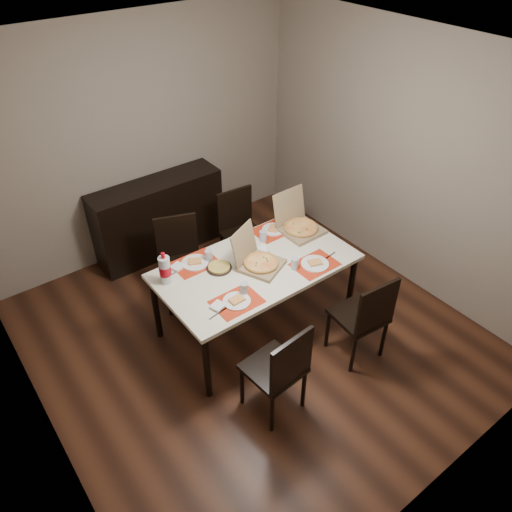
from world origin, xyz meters
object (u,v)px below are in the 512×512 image
Objects in this scene: dining_table at (256,270)px; chair_far_left at (180,257)px; chair_far_right at (240,228)px; soda_bottle at (165,270)px; chair_near_left at (280,369)px; dip_bowl at (263,250)px; pizza_box_center at (258,261)px; sideboard at (159,217)px; chair_near_right at (365,315)px.

chair_far_left reaches higher than dining_table.
chair_far_right is 1.39m from soda_bottle.
chair_near_left reaches higher than dip_bowl.
pizza_box_center is 0.83m from soda_bottle.
pizza_box_center is 1.62× the size of soda_bottle.
pizza_box_center is (0.01, -0.02, 0.12)m from dining_table.
chair_far_left is at bearing 86.50° from chair_near_left.
sideboard is 4.84× the size of soda_bottle.
chair_near_left reaches higher than dining_table.
dip_bowl is at bearing 34.31° from dining_table.
pizza_box_center is at bearing -140.00° from dip_bowl.
chair_far_left is 1.00× the size of chair_far_right.
chair_near_right is 1.85× the size of pizza_box_center.
chair_far_left reaches higher than sideboard.
chair_far_left is at bearing -104.41° from sideboard.
pizza_box_center reaches higher than soda_bottle.
pizza_box_center reaches higher than chair_near_left.
dining_table is at bearing -116.92° from chair_far_right.
dining_table is 1.94× the size of chair_near_right.
chair_near_left is (-0.33, -2.60, 0.06)m from sideboard.
dip_bowl is (0.18, 0.12, 0.08)m from dining_table.
chair_near_right is 3.00× the size of soda_bottle.
chair_far_left and chair_far_right have the same top height.
chair_far_right reaches higher than dining_table.
dip_bowl is 0.40× the size of soda_bottle.
chair_far_right is 3.00× the size of soda_bottle.
pizza_box_center reaches higher than sideboard.
chair_near_left is 0.97m from chair_near_right.
pizza_box_center reaches higher than chair_far_left.
dining_table is 0.23m from dip_bowl.
pizza_box_center is (-0.50, 0.88, 0.30)m from chair_near_right.
sideboard is at bearing 101.10° from dip_bowl.
soda_bottle reaches higher than chair_near_right.
dip_bowl is at bearing 58.43° from chair_near_left.
soda_bottle is at bearing -128.29° from chair_far_left.
dining_table is (0.13, -1.68, 0.23)m from sideboard.
chair_far_left is at bearing 116.83° from chair_near_right.
chair_near_right is at bearing -87.71° from chair_far_right.
soda_bottle is (-0.94, 0.16, 0.12)m from dip_bowl.
dip_bowl is at bearing 107.93° from chair_near_right.
chair_far_right reaches higher than sideboard.
chair_near_right is at bearing -60.16° from pizza_box_center.
pizza_box_center is at bearing 119.84° from chair_near_right.
chair_near_left is 1.24m from dip_bowl.
chair_near_right is 7.56× the size of dip_bowl.
dip_bowl is at bearing -52.06° from chair_far_left.
chair_near_left and chair_near_right have the same top height.
chair_far_right is at bearing 92.29° from chair_near_right.
pizza_box_center is 4.08× the size of dip_bowl.
sideboard is 2.99× the size of pizza_box_center.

